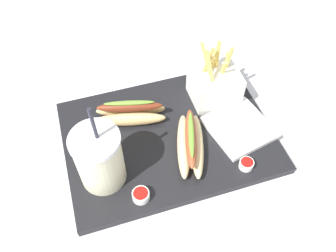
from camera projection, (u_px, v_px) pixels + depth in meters
ground_plane at (168, 142)px, 0.82m from camera, size 2.40×2.40×0.02m
food_tray at (168, 137)px, 0.81m from camera, size 0.46×0.34×0.02m
soda_cup at (99, 159)px, 0.68m from camera, size 0.10×0.10×0.22m
fries_basket at (215, 85)px, 0.84m from camera, size 0.11×0.09×0.16m
hot_dog_1 at (130, 113)px, 0.81m from camera, size 0.17×0.09×0.06m
hot_dog_2 at (190, 143)px, 0.76m from camera, size 0.10×0.17×0.06m
ketchup_cup_1 at (141, 195)px, 0.70m from camera, size 0.03×0.03×0.02m
ketchup_cup_2 at (246, 164)px, 0.74m from camera, size 0.03×0.03×0.02m
napkin_stack at (239, 127)px, 0.80m from camera, size 0.16×0.16×0.01m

